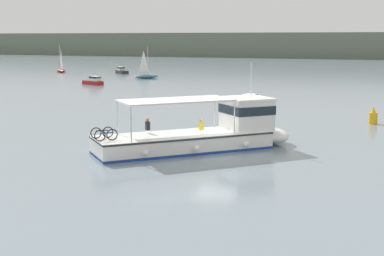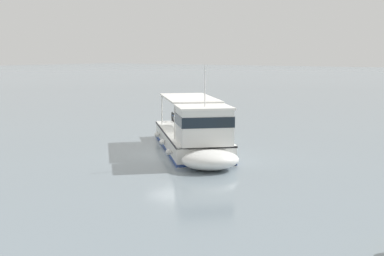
{
  "view_description": "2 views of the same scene",
  "coord_description": "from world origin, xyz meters",
  "views": [
    {
      "loc": [
        10.23,
        -30.19,
        6.85
      ],
      "look_at": [
        -1.66,
        0.3,
        1.4
      ],
      "focal_mm": 50.8,
      "sensor_mm": 36.0,
      "label": 1
    },
    {
      "loc": [
        24.29,
        18.77,
        5.93
      ],
      "look_at": [
        -1.66,
        0.3,
        1.4
      ],
      "focal_mm": 49.52,
      "sensor_mm": 36.0,
      "label": 2
    }
  ],
  "objects": [
    {
      "name": "ground_plane",
      "position": [
        0.0,
        0.0,
        0.0
      ],
      "size": [
        400.0,
        400.0,
        0.0
      ],
      "primitive_type": "plane",
      "color": "gray"
    },
    {
      "name": "ferry_main",
      "position": [
        -0.94,
        1.02,
        1.01
      ],
      "size": [
        11.18,
        11.17,
        5.32
      ],
      "color": "white",
      "rests_on": "ground"
    }
  ]
}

